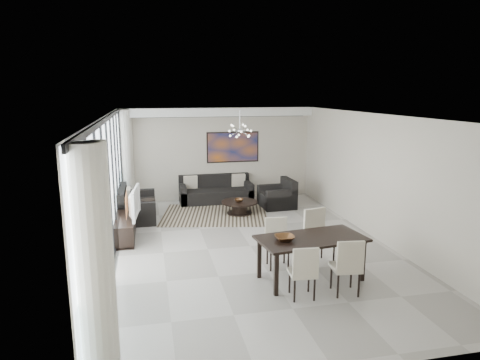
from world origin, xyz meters
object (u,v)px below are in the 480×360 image
object	(u,v)px
coffee_table	(239,207)
tv_console	(125,228)
sofa_main	(216,193)
dining_table	(311,242)
television	(131,203)

from	to	relation	value
coffee_table	tv_console	size ratio (longest dim) A/B	0.64
sofa_main	tv_console	world-z (taller)	sofa_main
tv_console	dining_table	xyz separation A→B (m)	(3.43, -3.02, 0.47)
tv_console	television	distance (m)	0.62
coffee_table	television	distance (m)	3.29
coffee_table	dining_table	bearing A→B (deg)	-85.33
dining_table	tv_console	bearing A→B (deg)	138.65
tv_console	television	world-z (taller)	television
television	dining_table	distance (m)	4.49
sofa_main	dining_table	distance (m)	6.04
coffee_table	tv_console	xyz separation A→B (m)	(-3.07, -1.46, 0.05)
sofa_main	tv_console	distance (m)	3.95
tv_console	dining_table	size ratio (longest dim) A/B	0.78
coffee_table	sofa_main	xyz separation A→B (m)	(-0.44, 1.49, 0.07)
sofa_main	television	world-z (taller)	television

